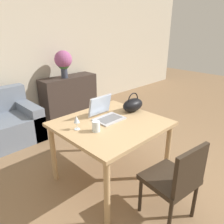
# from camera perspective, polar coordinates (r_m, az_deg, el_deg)

# --- Properties ---
(ground_plane) EXTENTS (14.00, 14.00, 0.00)m
(ground_plane) POSITION_cam_1_polar(r_m,az_deg,el_deg) (2.60, 12.79, -22.37)
(ground_plane) COLOR #846647
(wall_back) EXTENTS (10.00, 0.06, 2.70)m
(wall_back) POSITION_cam_1_polar(r_m,az_deg,el_deg) (4.44, -23.25, 14.48)
(wall_back) COLOR #BCB29E
(wall_back) RESTS_ON ground_plane
(dining_table) EXTENTS (1.12, 1.05, 0.77)m
(dining_table) POSITION_cam_1_polar(r_m,az_deg,el_deg) (2.50, -0.33, -4.57)
(dining_table) COLOR tan
(dining_table) RESTS_ON ground_plane
(chair) EXTENTS (0.49, 0.49, 0.85)m
(chair) POSITION_cam_1_polar(r_m,az_deg,el_deg) (2.17, 16.37, -16.30)
(chair) COLOR #2D2319
(chair) RESTS_ON ground_plane
(sideboard) EXTENTS (1.19, 0.40, 0.80)m
(sideboard) POSITION_cam_1_polar(r_m,az_deg,el_deg) (4.73, -11.10, 4.34)
(sideboard) COLOR #332823
(sideboard) RESTS_ON ground_plane
(laptop) EXTENTS (0.33, 0.31, 0.26)m
(laptop) POSITION_cam_1_polar(r_m,az_deg,el_deg) (2.56, -1.86, -0.13)
(laptop) COLOR #ADADB2
(laptop) RESTS_ON dining_table
(drinking_glass) EXTENTS (0.08, 0.08, 0.11)m
(drinking_glass) POSITION_cam_1_polar(r_m,az_deg,el_deg) (2.25, -4.19, -3.75)
(drinking_glass) COLOR silver
(drinking_glass) RESTS_ON dining_table
(wine_glass) EXTENTS (0.06, 0.06, 0.15)m
(wine_glass) POSITION_cam_1_polar(r_m,az_deg,el_deg) (2.29, -9.25, -2.11)
(wine_glass) COLOR silver
(wine_glass) RESTS_ON dining_table
(handbag) EXTENTS (0.31, 0.18, 0.24)m
(handbag) POSITION_cam_1_polar(r_m,az_deg,el_deg) (2.77, 5.46, 1.92)
(handbag) COLOR black
(handbag) RESTS_ON dining_table
(flower_vase) EXTENTS (0.34, 0.34, 0.54)m
(flower_vase) POSITION_cam_1_polar(r_m,az_deg,el_deg) (4.48, -12.60, 12.83)
(flower_vase) COLOR #333847
(flower_vase) RESTS_ON sideboard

